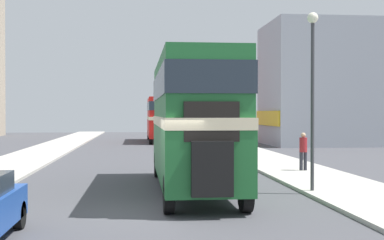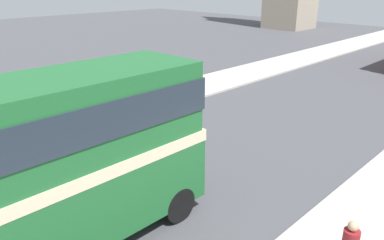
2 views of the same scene
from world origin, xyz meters
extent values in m
cube|color=#1E602D|center=(1.45, 4.02, 1.36)|extent=(2.35, 9.99, 1.75)
cube|color=beige|center=(1.45, 4.02, 2.39)|extent=(2.37, 10.04, 0.32)
cylinder|color=black|center=(0.42, 8.09, 0.52)|extent=(0.28, 1.03, 1.03)
cylinder|color=black|center=(2.49, 8.09, 0.52)|extent=(0.28, 1.03, 1.03)
sphere|color=tan|center=(6.92, 8.88, 1.69)|extent=(0.22, 0.22, 0.22)
camera|label=1|loc=(-0.38, -14.25, 2.67)|focal=50.00mm
camera|label=2|loc=(9.10, 2.03, 6.43)|focal=35.00mm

